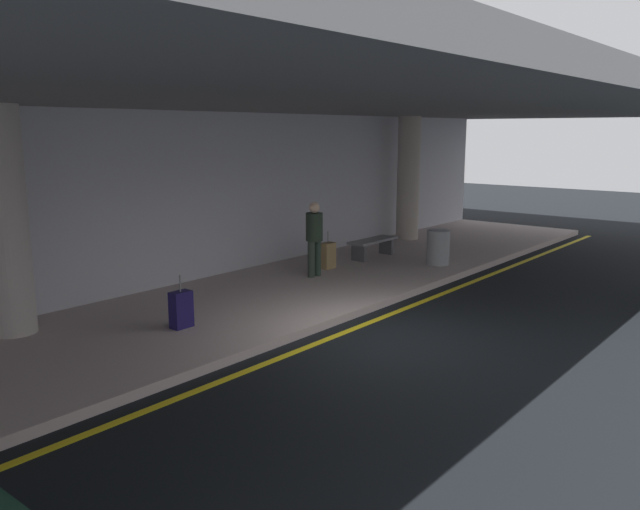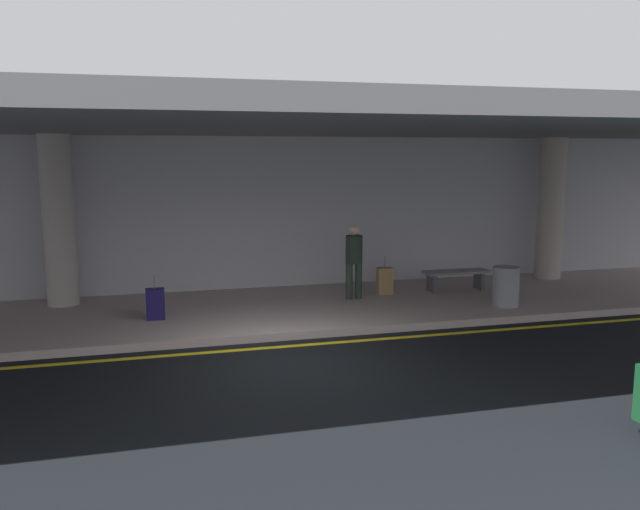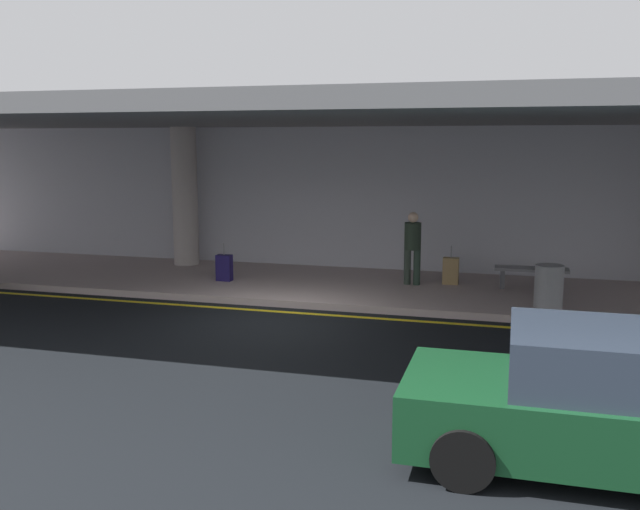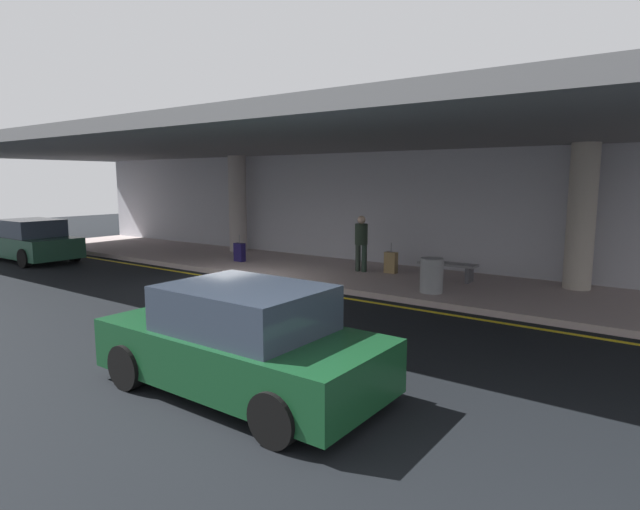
# 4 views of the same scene
# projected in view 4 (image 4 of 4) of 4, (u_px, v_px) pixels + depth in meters

# --- Properties ---
(ground_plane) EXTENTS (60.00, 60.00, 0.00)m
(ground_plane) POSITION_uv_depth(u_px,v_px,m) (227.00, 286.00, 14.28)
(ground_plane) COLOR black
(sidewalk) EXTENTS (26.00, 4.20, 0.15)m
(sidewalk) POSITION_uv_depth(u_px,v_px,m) (297.00, 268.00, 16.75)
(sidewalk) COLOR #B4A09D
(sidewalk) RESTS_ON ground
(lane_stripe_yellow) EXTENTS (26.00, 0.14, 0.01)m
(lane_stripe_yellow) POSITION_uv_depth(u_px,v_px,m) (243.00, 282.00, 14.80)
(lane_stripe_yellow) COLOR yellow
(lane_stripe_yellow) RESTS_ON ground
(support_column_far_left) EXTENTS (0.67, 0.67, 3.65)m
(support_column_far_left) POSITION_uv_depth(u_px,v_px,m) (238.00, 204.00, 19.93)
(support_column_far_left) COLOR #ADA29D
(support_column_far_left) RESTS_ON sidewalk
(support_column_left_mid) EXTENTS (0.67, 0.67, 3.65)m
(support_column_left_mid) POSITION_uv_depth(u_px,v_px,m) (581.00, 217.00, 12.96)
(support_column_left_mid) COLOR #B2A799
(support_column_left_mid) RESTS_ON sidewalk
(ceiling_overhang) EXTENTS (28.00, 13.20, 0.30)m
(ceiling_overhang) POSITION_uv_depth(u_px,v_px,m) (286.00, 145.00, 15.80)
(ceiling_overhang) COLOR slate
(ceiling_overhang) RESTS_ON support_column_far_left
(terminal_back_wall) EXTENTS (26.00, 0.30, 3.80)m
(terminal_back_wall) POSITION_uv_depth(u_px,v_px,m) (336.00, 208.00, 18.29)
(terminal_back_wall) COLOR #B1B2BB
(terminal_back_wall) RESTS_ON ground
(car_dark_green) EXTENTS (4.10, 1.92, 1.50)m
(car_dark_green) POSITION_uv_depth(u_px,v_px,m) (31.00, 241.00, 18.53)
(car_dark_green) COLOR #1E4231
(car_dark_green) RESTS_ON ground
(car_dark_green_no2) EXTENTS (4.10, 1.92, 1.50)m
(car_dark_green_no2) POSITION_uv_depth(u_px,v_px,m) (242.00, 342.00, 7.03)
(car_dark_green_no2) COLOR #144022
(car_dark_green_no2) RESTS_ON ground
(traveler_with_luggage) EXTENTS (0.38, 0.38, 1.68)m
(traveler_with_luggage) POSITION_uv_depth(u_px,v_px,m) (361.00, 240.00, 15.52)
(traveler_with_luggage) COLOR #29332B
(traveler_with_luggage) RESTS_ON sidewalk
(suitcase_upright_primary) EXTENTS (0.36, 0.22, 0.90)m
(suitcase_upright_primary) POSITION_uv_depth(u_px,v_px,m) (240.00, 252.00, 17.55)
(suitcase_upright_primary) COLOR #191349
(suitcase_upright_primary) RESTS_ON sidewalk
(suitcase_upright_secondary) EXTENTS (0.36, 0.22, 0.90)m
(suitcase_upright_secondary) POSITION_uv_depth(u_px,v_px,m) (391.00, 263.00, 15.35)
(suitcase_upright_secondary) COLOR olive
(suitcase_upright_secondary) RESTS_ON sidewalk
(bench_metal) EXTENTS (1.60, 0.50, 0.48)m
(bench_metal) POSITION_uv_depth(u_px,v_px,m) (447.00, 267.00, 14.26)
(bench_metal) COLOR slate
(bench_metal) RESTS_ON sidewalk
(trash_bin_steel) EXTENTS (0.56, 0.56, 0.85)m
(trash_bin_steel) POSITION_uv_depth(u_px,v_px,m) (432.00, 275.00, 12.69)
(trash_bin_steel) COLOR gray
(trash_bin_steel) RESTS_ON sidewalk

